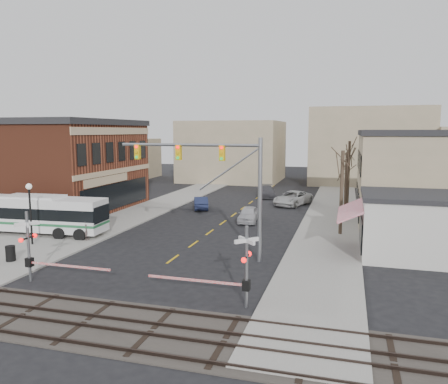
# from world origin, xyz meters

# --- Properties ---
(ground) EXTENTS (160.00, 160.00, 0.00)m
(ground) POSITION_xyz_m (0.00, 0.00, 0.00)
(ground) COLOR black
(ground) RESTS_ON ground
(sidewalk_west) EXTENTS (5.00, 60.00, 0.12)m
(sidewalk_west) POSITION_xyz_m (-9.50, 20.00, 0.06)
(sidewalk_west) COLOR gray
(sidewalk_west) RESTS_ON ground
(sidewalk_east) EXTENTS (5.00, 60.00, 0.12)m
(sidewalk_east) POSITION_xyz_m (9.50, 20.00, 0.06)
(sidewalk_east) COLOR gray
(sidewalk_east) RESTS_ON ground
(ballast_strip) EXTENTS (160.00, 5.00, 0.06)m
(ballast_strip) POSITION_xyz_m (0.00, -8.00, 0.03)
(ballast_strip) COLOR #332D28
(ballast_strip) RESTS_ON ground
(rail_tracks) EXTENTS (160.00, 3.91, 0.14)m
(rail_tracks) POSITION_xyz_m (0.00, -8.00, 0.12)
(rail_tracks) COLOR #2D231E
(rail_tracks) RESTS_ON ground
(awning_shop) EXTENTS (9.74, 6.20, 4.30)m
(awning_shop) POSITION_xyz_m (15.97, 7.00, 2.16)
(awning_shop) COLOR beige
(awning_shop) RESTS_ON ground
(tree_east_a) EXTENTS (0.28, 0.28, 6.75)m
(tree_east_a) POSITION_xyz_m (10.50, 12.00, 3.50)
(tree_east_a) COLOR #382B21
(tree_east_a) RESTS_ON sidewalk_east
(tree_east_b) EXTENTS (0.28, 0.28, 6.30)m
(tree_east_b) POSITION_xyz_m (10.80, 18.00, 3.27)
(tree_east_b) COLOR #382B21
(tree_east_b) RESTS_ON sidewalk_east
(tree_east_c) EXTENTS (0.28, 0.28, 7.20)m
(tree_east_c) POSITION_xyz_m (11.00, 26.00, 3.72)
(tree_east_c) COLOR #382B21
(tree_east_c) RESTS_ON sidewalk_east
(transit_bus) EXTENTS (12.02, 3.33, 3.06)m
(transit_bus) POSITION_xyz_m (-13.48, 5.39, 1.74)
(transit_bus) COLOR silver
(transit_bus) RESTS_ON ground
(traffic_signal_mast) EXTENTS (9.72, 0.30, 8.00)m
(traffic_signal_mast) POSITION_xyz_m (2.91, 3.06, 5.73)
(traffic_signal_mast) COLOR gray
(traffic_signal_mast) RESTS_ON ground
(rr_crossing_west) EXTENTS (5.60, 1.36, 4.00)m
(rr_crossing_west) POSITION_xyz_m (-5.67, -4.15, 1.97)
(rr_crossing_west) COLOR gray
(rr_crossing_west) RESTS_ON ground
(rr_crossing_east) EXTENTS (5.60, 1.36, 4.00)m
(rr_crossing_east) POSITION_xyz_m (6.03, -4.42, 1.97)
(rr_crossing_east) COLOR gray
(rr_crossing_east) RESTS_ON ground
(street_lamp) EXTENTS (0.44, 0.44, 4.52)m
(street_lamp) POSITION_xyz_m (-11.30, 2.33, 3.33)
(street_lamp) COLOR black
(street_lamp) RESTS_ON sidewalk_west
(trash_bin) EXTENTS (0.60, 0.60, 0.99)m
(trash_bin) POSITION_xyz_m (-9.72, -1.58, 0.62)
(trash_bin) COLOR black
(trash_bin) RESTS_ON sidewalk_west
(car_a) EXTENTS (1.98, 4.29, 1.42)m
(car_a) POSITION_xyz_m (2.17, 15.06, 0.71)
(car_a) COLOR #AEAEB3
(car_a) RESTS_ON ground
(car_b) EXTENTS (2.83, 4.38, 1.36)m
(car_b) POSITION_xyz_m (-4.29, 20.26, 0.68)
(car_b) COLOR #1A2141
(car_b) RESTS_ON ground
(car_c) EXTENTS (4.49, 6.33, 1.60)m
(car_c) POSITION_xyz_m (5.00, 25.46, 0.80)
(car_c) COLOR #B1B1B1
(car_c) RESTS_ON ground
(car_d) EXTENTS (3.11, 5.34, 1.45)m
(car_d) POSITION_xyz_m (1.03, 30.66, 0.73)
(car_d) COLOR #414045
(car_d) RESTS_ON ground
(pedestrian_near) EXTENTS (0.38, 0.57, 1.56)m
(pedestrian_near) POSITION_xyz_m (-8.09, 4.55, 0.90)
(pedestrian_near) COLOR #504340
(pedestrian_near) RESTS_ON sidewalk_west
(pedestrian_far) EXTENTS (1.09, 1.02, 1.80)m
(pedestrian_far) POSITION_xyz_m (-9.82, 8.22, 1.02)
(pedestrian_far) COLOR #303955
(pedestrian_far) RESTS_ON sidewalk_west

